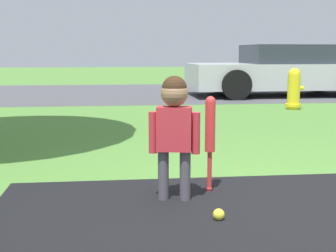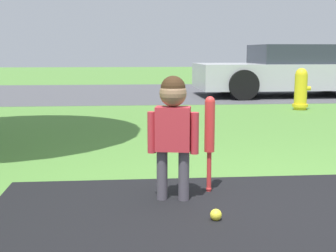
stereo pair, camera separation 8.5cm
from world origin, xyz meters
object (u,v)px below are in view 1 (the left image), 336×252
(parked_car, at_px, (284,71))
(child, at_px, (174,120))
(baseball_bat, at_px, (210,130))
(sports_ball, at_px, (219,214))
(fire_hydrant, at_px, (294,89))

(parked_car, bearing_deg, child, 63.59)
(child, xyz_separation_m, baseball_bat, (0.30, 0.18, -0.11))
(child, relative_size, baseball_bat, 1.22)
(sports_ball, xyz_separation_m, parked_car, (3.43, 8.24, 0.56))
(baseball_bat, xyz_separation_m, fire_hydrant, (2.58, 4.92, -0.10))
(baseball_bat, bearing_deg, fire_hydrant, 62.33)
(baseball_bat, distance_m, fire_hydrant, 5.56)
(parked_car, bearing_deg, baseball_bat, 64.90)
(fire_hydrant, bearing_deg, child, -119.42)
(baseball_bat, distance_m, sports_ball, 0.76)
(sports_ball, distance_m, parked_car, 8.95)
(baseball_bat, xyz_separation_m, sports_ball, (-0.06, -0.62, -0.44))
(baseball_bat, bearing_deg, sports_ball, -95.87)
(child, relative_size, parked_car, 0.20)
(baseball_bat, xyz_separation_m, parked_car, (3.37, 7.62, 0.12))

